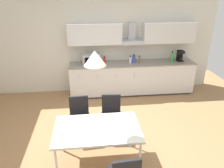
# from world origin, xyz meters

# --- Properties ---
(ground_plane) EXTENTS (8.66, 7.60, 0.02)m
(ground_plane) POSITION_xyz_m (0.00, 0.00, -0.01)
(ground_plane) COLOR #9E754C
(wall_back) EXTENTS (6.93, 0.10, 2.76)m
(wall_back) POSITION_xyz_m (0.00, 2.58, 1.38)
(wall_back) COLOR silver
(wall_back) RESTS_ON ground_plane
(kitchen_counter) EXTENTS (3.52, 0.68, 0.92)m
(kitchen_counter) POSITION_xyz_m (1.04, 2.21, 0.46)
(kitchen_counter) COLOR #333333
(kitchen_counter) RESTS_ON ground_plane
(backsplash_tile) EXTENTS (3.50, 0.02, 0.49)m
(backsplash_tile) POSITION_xyz_m (1.04, 2.52, 1.16)
(backsplash_tile) COLOR silver
(backsplash_tile) RESTS_ON kitchen_counter
(upper_wall_cabinets) EXTENTS (3.50, 0.40, 0.56)m
(upper_wall_cabinets) POSITION_xyz_m (1.04, 2.36, 1.70)
(upper_wall_cabinets) COLOR silver
(microwave) EXTENTS (0.48, 0.35, 0.28)m
(microwave) POSITION_xyz_m (-0.10, 2.21, 1.06)
(microwave) COLOR #ADADB2
(microwave) RESTS_ON kitchen_counter
(coffee_maker) EXTENTS (0.18, 0.19, 0.30)m
(coffee_maker) POSITION_xyz_m (2.42, 2.23, 1.07)
(coffee_maker) COLOR black
(coffee_maker) RESTS_ON kitchen_counter
(bottle_white) EXTENTS (0.07, 0.07, 0.22)m
(bottle_white) POSITION_xyz_m (0.97, 2.17, 1.01)
(bottle_white) COLOR white
(bottle_white) RESTS_ON kitchen_counter
(bottle_blue) EXTENTS (0.08, 0.08, 0.24)m
(bottle_blue) POSITION_xyz_m (1.08, 2.20, 1.02)
(bottle_blue) COLOR blue
(bottle_blue) RESTS_ON kitchen_counter
(bottle_brown) EXTENTS (0.06, 0.06, 0.22)m
(bottle_brown) POSITION_xyz_m (1.23, 2.18, 1.01)
(bottle_brown) COLOR brown
(bottle_brown) RESTS_ON kitchen_counter
(bottle_red) EXTENTS (0.07, 0.07, 0.22)m
(bottle_red) POSITION_xyz_m (0.26, 2.22, 1.01)
(bottle_red) COLOR red
(bottle_red) RESTS_ON kitchen_counter
(bottle_green) EXTENTS (0.07, 0.07, 0.31)m
(bottle_green) POSITION_xyz_m (2.17, 2.18, 1.05)
(bottle_green) COLOR green
(bottle_green) RESTS_ON kitchen_counter
(dining_table) EXTENTS (1.40, 0.89, 0.74)m
(dining_table) POSITION_xyz_m (-0.08, -0.57, 0.69)
(dining_table) COLOR silver
(dining_table) RESTS_ON ground_plane
(chair_far_right) EXTENTS (0.43, 0.43, 0.87)m
(chair_far_right) POSITION_xyz_m (0.24, 0.26, 0.53)
(chair_far_right) COLOR black
(chair_far_right) RESTS_ON ground_plane
(chair_far_left) EXTENTS (0.43, 0.43, 0.87)m
(chair_far_left) POSITION_xyz_m (-0.40, 0.26, 0.53)
(chair_far_left) COLOR black
(chair_far_left) RESTS_ON ground_plane
(pendant_lamp) EXTENTS (0.32, 0.32, 0.22)m
(pendant_lamp) POSITION_xyz_m (-0.08, -0.57, 1.92)
(pendant_lamp) COLOR silver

